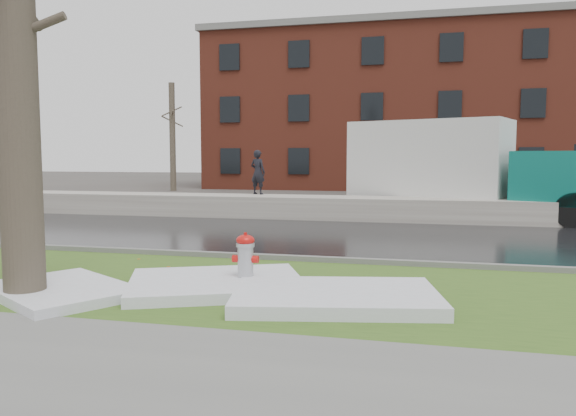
% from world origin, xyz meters
% --- Properties ---
extents(ground, '(120.00, 120.00, 0.00)m').
position_xyz_m(ground, '(0.00, 0.00, 0.00)').
color(ground, '#47423D').
rests_on(ground, ground).
extents(verge, '(60.00, 4.50, 0.04)m').
position_xyz_m(verge, '(0.00, -1.25, 0.02)').
color(verge, '#304E1A').
rests_on(verge, ground).
extents(sidewalk, '(60.00, 3.00, 0.05)m').
position_xyz_m(sidewalk, '(0.00, -5.00, 0.03)').
color(sidewalk, slate).
rests_on(sidewalk, ground).
extents(road, '(60.00, 7.00, 0.03)m').
position_xyz_m(road, '(0.00, 4.50, 0.01)').
color(road, black).
rests_on(road, ground).
extents(parking_lot, '(60.00, 9.00, 0.03)m').
position_xyz_m(parking_lot, '(0.00, 13.00, 0.01)').
color(parking_lot, slate).
rests_on(parking_lot, ground).
extents(curb, '(60.00, 0.15, 0.14)m').
position_xyz_m(curb, '(0.00, 1.00, 0.07)').
color(curb, slate).
rests_on(curb, ground).
extents(snowbank, '(60.00, 1.60, 0.75)m').
position_xyz_m(snowbank, '(0.00, 8.70, 0.38)').
color(snowbank, '#AFABA0').
rests_on(snowbank, ground).
extents(brick_building, '(26.00, 12.00, 10.00)m').
position_xyz_m(brick_building, '(2.00, 30.00, 5.00)').
color(brick_building, maroon).
rests_on(brick_building, ground).
extents(bg_tree_left, '(1.40, 1.62, 6.50)m').
position_xyz_m(bg_tree_left, '(-12.00, 22.00, 3.33)').
color(bg_tree_left, brown).
rests_on(bg_tree_left, ground).
extents(bg_tree_center, '(1.40, 1.62, 6.50)m').
position_xyz_m(bg_tree_center, '(-6.00, 26.00, 3.33)').
color(bg_tree_center, brown).
rests_on(bg_tree_center, ground).
extents(fire_hydrant, '(0.41, 0.36, 0.86)m').
position_xyz_m(fire_hydrant, '(0.21, -1.36, 0.50)').
color(fire_hydrant, '#A9ABB1').
rests_on(fire_hydrant, verge).
extents(tree, '(1.47, 1.73, 7.13)m').
position_xyz_m(tree, '(-2.60, -2.82, 3.63)').
color(tree, brown).
rests_on(tree, verge).
extents(box_truck, '(9.80, 4.97, 3.29)m').
position_xyz_m(box_truck, '(4.01, 10.06, 1.74)').
color(box_truck, black).
rests_on(box_truck, ground).
extents(worker, '(0.65, 0.53, 1.55)m').
position_xyz_m(worker, '(-2.79, 9.30, 1.52)').
color(worker, black).
rests_on(worker, snowbank).
extents(snow_patch_near, '(3.18, 2.87, 0.16)m').
position_xyz_m(snow_patch_near, '(-0.19, -1.57, 0.12)').
color(snow_patch_near, silver).
rests_on(snow_patch_near, verge).
extents(snow_patch_far, '(2.71, 2.51, 0.14)m').
position_xyz_m(snow_patch_far, '(-2.25, -2.50, 0.11)').
color(snow_patch_far, silver).
rests_on(snow_patch_far, verge).
extents(snow_patch_side, '(3.10, 2.31, 0.18)m').
position_xyz_m(snow_patch_side, '(1.72, -1.99, 0.13)').
color(snow_patch_side, silver).
rests_on(snow_patch_side, verge).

